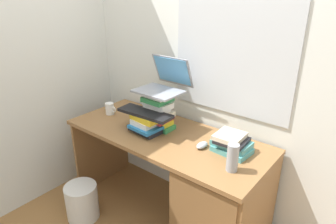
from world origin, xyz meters
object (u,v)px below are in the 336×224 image
Objects in this scene: water_bottle at (233,158)px; book_stack_tall at (158,110)px; book_stack_keyboard_riser at (146,124)px; computer_mouse at (202,145)px; mug at (110,109)px; wastebasket at (82,202)px; desk at (207,194)px; book_stack_side at (231,143)px; laptop at (164,83)px; keyboard at (145,113)px.

book_stack_tall is at bearing 166.65° from water_bottle.
computer_mouse is at bearing 9.14° from book_stack_keyboard_riser.
water_bottle reaches higher than mug.
book_stack_keyboard_riser is at bearing 47.58° from wastebasket.
desk is 0.41m from book_stack_side.
keyboard is (-0.02, -0.19, -0.19)m from laptop.
wastebasket is (-0.88, -0.43, -0.25)m from desk.
wastebasket is at bearing -135.78° from keyboard.
water_bottle is at bearing 17.37° from wastebasket.
laptop reaches higher than book_stack_side.
laptop is at bearing 163.54° from desk.
computer_mouse is (0.45, 0.07, -0.13)m from keyboard.
laptop reaches higher than book_stack_keyboard_riser.
book_stack_tall is 0.12m from keyboard.
desk is at bearing 26.13° from wastebasket.
keyboard is at bearing -96.68° from laptop.
water_bottle is (0.28, -0.12, 0.07)m from computer_mouse.
wastebasket is at bearing -75.90° from mug.
book_stack_side is at bearing 46.25° from desk.
book_stack_tall is at bearing 82.02° from book_stack_keyboard_riser.
book_stack_keyboard_riser reaches higher than computer_mouse.
laptop is at bearing 84.04° from book_stack_keyboard_riser.
book_stack_side reaches higher than wastebasket.
book_stack_tall is 2.72× the size of computer_mouse.
book_stack_keyboard_riser is at bearing -166.83° from book_stack_side.
book_stack_keyboard_riser is 1.45× the size of water_bottle.
computer_mouse is (0.43, -0.12, -0.32)m from laptop.
book_stack_tall reaches higher than desk.
water_bottle reaches higher than computer_mouse.
book_stack_side is 0.88× the size of wastebasket.
laptop is 1.15m from wastebasket.
computer_mouse is (-0.08, 0.03, 0.35)m from desk.
desk is at bearing -20.54° from computer_mouse.
computer_mouse is 0.91m from mug.
keyboard is at bearing 176.21° from water_bottle.
book_stack_tall reaches higher than book_stack_side.
book_stack_tall is 0.45m from computer_mouse.
wastebasket is (-0.98, -0.53, -0.64)m from book_stack_side.
desk is 3.66× the size of keyboard.
book_stack_side is at bearing 9.50° from keyboard.
laptop reaches higher than computer_mouse.
computer_mouse reaches higher than desk.
book_stack_keyboard_riser is 2.39× the size of computer_mouse.
book_stack_side is (0.10, 0.10, 0.39)m from desk.
mug is (-0.91, -0.01, 0.03)m from computer_mouse.
mug is (-0.99, 0.02, 0.38)m from desk.
mug is at bearing -164.66° from laptop.
book_stack_side is 0.22m from water_bottle.
keyboard is 2.45× the size of water_bottle.
keyboard is (-0.00, 0.00, 0.09)m from book_stack_keyboard_riser.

